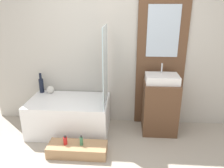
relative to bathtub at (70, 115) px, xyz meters
The scene contains 11 objects.
wall_tiled_back 1.31m from the bathtub, 32.05° to the left, with size 4.20×0.06×2.60m, color #B7B2A8.
wall_wood_accent 1.82m from the bathtub, 14.69° to the left, with size 0.78×0.04×2.60m.
bathtub is the anchor object (origin of this frame).
glass_shower_screen 1.03m from the bathtub, ahead, with size 0.01×0.61×1.15m, color silver.
wooden_step_bench 0.69m from the bathtub, 67.12° to the right, with size 0.81×0.29×0.15m, color #A87F56.
vanity_cabinet 1.45m from the bathtub, ahead, with size 0.53×0.49×0.83m, color brown.
sink 1.57m from the bathtub, ahead, with size 0.50×0.36×0.28m.
vase_tall_dark 0.73m from the bathtub, 151.42° to the left, with size 0.08×0.08×0.34m.
vase_round_light 0.57m from the bathtub, 144.69° to the left, with size 0.12×0.12×0.12m, color silver.
bottle_soap_primary 0.62m from the bathtub, 81.09° to the right, with size 0.05×0.05×0.13m.
bottle_soap_secondary 0.69m from the bathtub, 62.46° to the right, with size 0.05×0.05×0.14m.
Camera 1 is at (0.23, -1.93, 1.93)m, focal length 35.00 mm.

